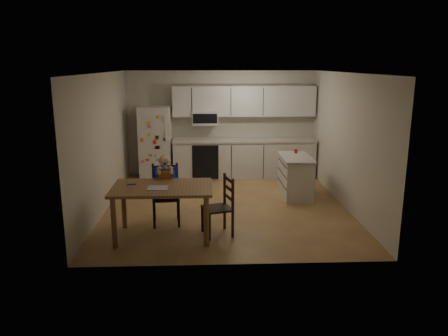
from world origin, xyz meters
name	(u,v)px	position (x,y,z in m)	size (l,w,h in m)	color
room	(225,137)	(0.00, 0.48, 1.25)	(4.52, 5.01, 2.51)	olive
refrigerator	(156,143)	(-1.55, 2.15, 0.85)	(0.72, 0.70, 1.70)	silver
kitchen_run	(243,140)	(0.50, 2.24, 0.88)	(3.37, 0.62, 2.15)	silver
kitchen_island	(295,176)	(1.44, 0.59, 0.42)	(0.59, 1.12, 0.83)	silver
red_cup	(296,151)	(1.51, 0.94, 0.87)	(0.07, 0.07, 0.09)	red
dining_table	(162,193)	(-1.06, -1.47, 0.71)	(1.53, 0.99, 0.82)	brown
napkin	(158,188)	(-1.12, -1.58, 0.83)	(0.31, 0.27, 0.01)	#A8A8AD
toddler_spoon	(131,184)	(-1.55, -1.36, 0.83)	(0.02, 0.02, 0.12)	#1932CD
chair_booster	(165,182)	(-1.07, -0.85, 0.72)	(0.49, 0.49, 1.19)	black
chair_side	(223,202)	(-0.12, -1.39, 0.54)	(0.52, 0.52, 0.95)	black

